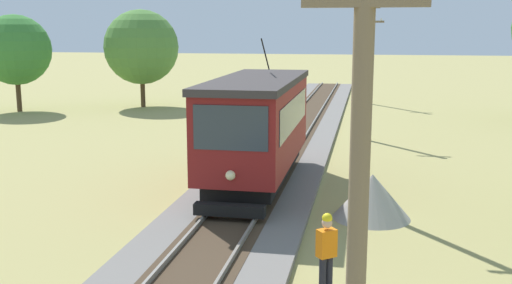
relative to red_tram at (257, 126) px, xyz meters
name	(u,v)px	position (x,y,z in m)	size (l,w,h in m)	color
red_tram	(257,126)	(0.00, 0.00, 0.00)	(2.60, 8.54, 4.79)	maroon
utility_pole_near_tram	(358,211)	(3.60, -12.94, 1.16)	(1.40, 0.40, 6.51)	#7A664C
utility_pole_mid	(367,75)	(3.60, -1.72, 1.91)	(1.40, 0.62, 8.01)	#7A664C
utility_pole_far	(368,72)	(3.60, 10.20, 1.17)	(1.40, 0.54, 6.54)	#7A664C
utility_pole_distant	(369,48)	(3.60, 24.90, 1.81)	(1.40, 0.33, 7.82)	#7A664C
gravel_pile	(372,196)	(3.88, -2.61, -1.54)	(2.25, 2.25, 1.31)	#9E998E
track_worker	(326,251)	(2.94, -8.09, -1.21)	(0.45, 0.43, 1.78)	black
tree_right_near	(15,50)	(-19.13, 16.41, 1.85)	(4.59, 4.59, 6.34)	#4C3823
tree_left_far	(141,47)	(-11.89, 20.14, 1.96)	(5.14, 5.14, 6.73)	#4C3823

